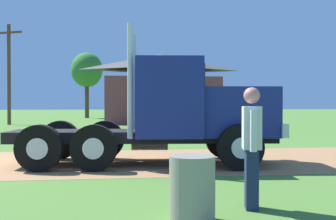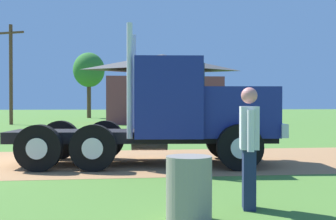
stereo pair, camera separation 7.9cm
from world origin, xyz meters
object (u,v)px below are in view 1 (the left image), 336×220
at_px(steel_barrel, 192,189).
at_px(shed_building, 160,90).
at_px(truck_foreground_white, 177,114).
at_px(utility_pole_near, 9,71).
at_px(visitor_by_barrel, 252,143).

xyz_separation_m(steel_barrel, shed_building, (2.95, 29.22, 2.22)).
distance_m(truck_foreground_white, utility_pole_near, 24.29).
height_order(truck_foreground_white, utility_pole_near, utility_pole_near).
bearing_deg(steel_barrel, truck_foreground_white, 83.30).
xyz_separation_m(steel_barrel, utility_pole_near, (-8.39, 27.86, 3.49)).
bearing_deg(visitor_by_barrel, truck_foreground_white, 94.13).
bearing_deg(visitor_by_barrel, shed_building, 86.11).
height_order(steel_barrel, utility_pole_near, utility_pole_near).
bearing_deg(shed_building, visitor_by_barrel, -93.89).
xyz_separation_m(shed_building, utility_pole_near, (-11.34, -1.36, 1.27)).
bearing_deg(truck_foreground_white, utility_pole_near, 111.97).
relative_size(shed_building, utility_pole_near, 1.26).
bearing_deg(steel_barrel, visitor_by_barrel, 29.33).
distance_m(visitor_by_barrel, shed_building, 28.78).
xyz_separation_m(visitor_by_barrel, utility_pole_near, (-9.39, 27.30, 2.95)).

